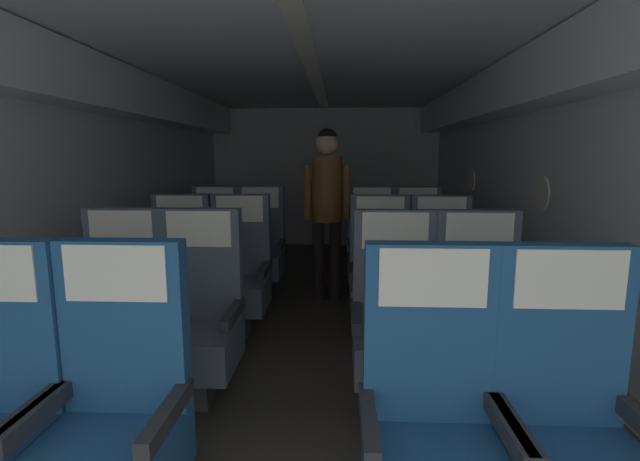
{
  "coord_description": "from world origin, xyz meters",
  "views": [
    {
      "loc": [
        0.24,
        0.22,
        1.36
      ],
      "look_at": [
        0.08,
        3.67,
        0.8
      ],
      "focal_mm": 25.65,
      "sensor_mm": 36.0,
      "label": 1
    }
  ],
  "objects_px": {
    "seat_a_right_aisle": "(570,438)",
    "seat_c_left_aisle": "(239,276)",
    "seat_d_right_window": "(372,252)",
    "seat_b_right_aisle": "(479,328)",
    "seat_b_left_aisle": "(198,322)",
    "seat_b_right_window": "(395,326)",
    "seat_b_left_window": "(120,320)",
    "flight_attendant": "(327,196)",
    "seat_a_right_window": "(432,434)",
    "seat_d_right_aisle": "(418,252)",
    "seat_c_left_window": "(179,276)",
    "seat_d_left_window": "(214,250)",
    "seat_d_left_aisle": "(260,250)",
    "seat_c_right_window": "(380,278)",
    "seat_a_left_aisle": "(113,424)",
    "seat_c_right_aisle": "(441,279)"
  },
  "relations": [
    {
      "from": "seat_c_right_window",
      "to": "seat_a_left_aisle",
      "type": "bearing_deg",
      "value": -118.98
    },
    {
      "from": "seat_b_left_window",
      "to": "seat_d_left_aisle",
      "type": "relative_size",
      "value": 1.0
    },
    {
      "from": "seat_b_left_aisle",
      "to": "flight_attendant",
      "type": "xyz_separation_m",
      "value": [
        0.66,
        1.85,
        0.54
      ]
    },
    {
      "from": "seat_d_right_window",
      "to": "flight_attendant",
      "type": "height_order",
      "value": "flight_attendant"
    },
    {
      "from": "seat_b_left_window",
      "to": "seat_d_left_aisle",
      "type": "xyz_separation_m",
      "value": [
        0.45,
        1.94,
        0.0
      ]
    },
    {
      "from": "seat_a_right_window",
      "to": "seat_b_right_aisle",
      "type": "bearing_deg",
      "value": 65.65
    },
    {
      "from": "seat_b_right_window",
      "to": "seat_a_left_aisle",
      "type": "bearing_deg",
      "value": -138.07
    },
    {
      "from": "seat_c_right_aisle",
      "to": "seat_c_left_aisle",
      "type": "bearing_deg",
      "value": 179.45
    },
    {
      "from": "flight_attendant",
      "to": "seat_a_left_aisle",
      "type": "bearing_deg",
      "value": -110.09
    },
    {
      "from": "seat_b_left_window",
      "to": "flight_attendant",
      "type": "xyz_separation_m",
      "value": [
        1.11,
        1.85,
        0.54
      ]
    },
    {
      "from": "seat_a_right_aisle",
      "to": "seat_b_left_window",
      "type": "bearing_deg",
      "value": 153.45
    },
    {
      "from": "seat_c_right_window",
      "to": "seat_b_right_aisle",
      "type": "bearing_deg",
      "value": -65.53
    },
    {
      "from": "seat_a_left_aisle",
      "to": "seat_a_right_window",
      "type": "bearing_deg",
      "value": -0.53
    },
    {
      "from": "seat_b_left_aisle",
      "to": "seat_b_right_window",
      "type": "bearing_deg",
      "value": -0.52
    },
    {
      "from": "seat_b_right_aisle",
      "to": "seat_c_left_aisle",
      "type": "bearing_deg",
      "value": 146.79
    },
    {
      "from": "seat_a_left_aisle",
      "to": "seat_b_right_window",
      "type": "bearing_deg",
      "value": 41.93
    },
    {
      "from": "seat_d_right_aisle",
      "to": "seat_d_right_window",
      "type": "bearing_deg",
      "value": -178.43
    },
    {
      "from": "seat_b_left_aisle",
      "to": "seat_d_right_aisle",
      "type": "xyz_separation_m",
      "value": [
        1.54,
        1.96,
        0.0
      ]
    },
    {
      "from": "seat_b_left_window",
      "to": "seat_b_left_aisle",
      "type": "height_order",
      "value": "same"
    },
    {
      "from": "seat_a_right_aisle",
      "to": "seat_d_left_aisle",
      "type": "bearing_deg",
      "value": 117.65
    },
    {
      "from": "seat_a_right_aisle",
      "to": "seat_c_left_aisle",
      "type": "height_order",
      "value": "same"
    },
    {
      "from": "seat_a_right_aisle",
      "to": "seat_d_right_window",
      "type": "bearing_deg",
      "value": 98.75
    },
    {
      "from": "seat_b_left_window",
      "to": "seat_b_right_aisle",
      "type": "distance_m",
      "value": 1.98
    },
    {
      "from": "seat_c_right_aisle",
      "to": "seat_c_left_window",
      "type": "bearing_deg",
      "value": 179.89
    },
    {
      "from": "seat_c_right_window",
      "to": "seat_d_left_aisle",
      "type": "height_order",
      "value": "same"
    },
    {
      "from": "seat_c_left_aisle",
      "to": "seat_d_right_aisle",
      "type": "xyz_separation_m",
      "value": [
        1.52,
        0.98,
        0.0
      ]
    },
    {
      "from": "seat_d_right_window",
      "to": "seat_b_right_aisle",
      "type": "bearing_deg",
      "value": -77.24
    },
    {
      "from": "seat_a_left_aisle",
      "to": "seat_c_left_aisle",
      "type": "height_order",
      "value": "same"
    },
    {
      "from": "seat_d_right_aisle",
      "to": "flight_attendant",
      "type": "bearing_deg",
      "value": -173.11
    },
    {
      "from": "seat_a_right_aisle",
      "to": "seat_c_left_aisle",
      "type": "distance_m",
      "value": 2.49
    },
    {
      "from": "seat_a_right_window",
      "to": "seat_b_left_aisle",
      "type": "xyz_separation_m",
      "value": [
        -1.1,
        0.98,
        0.0
      ]
    },
    {
      "from": "seat_b_right_window",
      "to": "seat_d_right_window",
      "type": "distance_m",
      "value": 1.96
    },
    {
      "from": "seat_b_right_aisle",
      "to": "seat_c_left_window",
      "type": "distance_m",
      "value": 2.22
    },
    {
      "from": "seat_b_left_aisle",
      "to": "seat_b_right_window",
      "type": "distance_m",
      "value": 1.09
    },
    {
      "from": "seat_a_right_window",
      "to": "seat_c_left_window",
      "type": "relative_size",
      "value": 1.0
    },
    {
      "from": "seat_b_left_window",
      "to": "seat_d_left_window",
      "type": "xyz_separation_m",
      "value": [
        0.0,
        1.94,
        0.0
      ]
    },
    {
      "from": "seat_d_right_aisle",
      "to": "seat_b_right_aisle",
      "type": "bearing_deg",
      "value": -90.01
    },
    {
      "from": "seat_c_right_aisle",
      "to": "seat_d_right_window",
      "type": "distance_m",
      "value": 1.08
    },
    {
      "from": "seat_a_left_aisle",
      "to": "seat_b_left_aisle",
      "type": "bearing_deg",
      "value": 90.64
    },
    {
      "from": "seat_b_left_window",
      "to": "seat_d_right_aisle",
      "type": "height_order",
      "value": "same"
    },
    {
      "from": "seat_a_left_aisle",
      "to": "seat_d_right_aisle",
      "type": "bearing_deg",
      "value": 62.55
    },
    {
      "from": "seat_a_right_window",
      "to": "seat_c_left_aisle",
      "type": "height_order",
      "value": "same"
    },
    {
      "from": "seat_a_right_window",
      "to": "seat_b_left_window",
      "type": "relative_size",
      "value": 1.0
    },
    {
      "from": "seat_b_left_window",
      "to": "seat_d_right_aisle",
      "type": "bearing_deg",
      "value": 44.57
    },
    {
      "from": "seat_d_right_window",
      "to": "seat_a_right_window",
      "type": "bearing_deg",
      "value": -89.88
    },
    {
      "from": "seat_c_left_window",
      "to": "seat_d_left_aisle",
      "type": "height_order",
      "value": "same"
    },
    {
      "from": "seat_b_left_aisle",
      "to": "seat_b_right_window",
      "type": "relative_size",
      "value": 1.0
    },
    {
      "from": "seat_a_left_aisle",
      "to": "seat_b_right_aisle",
      "type": "height_order",
      "value": "same"
    },
    {
      "from": "seat_b_left_window",
      "to": "flight_attendant",
      "type": "distance_m",
      "value": 2.22
    },
    {
      "from": "seat_a_right_aisle",
      "to": "seat_a_right_window",
      "type": "distance_m",
      "value": 0.45
    }
  ]
}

